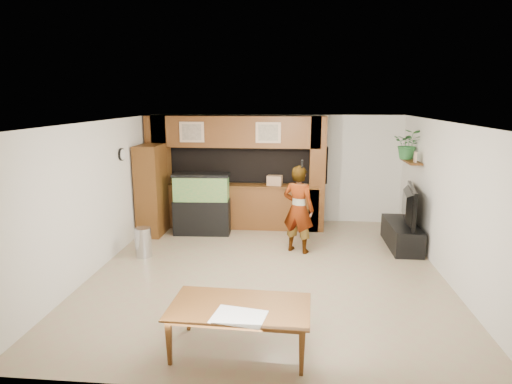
# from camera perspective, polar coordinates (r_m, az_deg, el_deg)

# --- Properties ---
(floor) EXTENTS (6.50, 6.50, 0.00)m
(floor) POSITION_cam_1_polar(r_m,az_deg,el_deg) (7.73, 1.58, -10.33)
(floor) COLOR tan
(floor) RESTS_ON ground
(ceiling) EXTENTS (6.50, 6.50, 0.00)m
(ceiling) POSITION_cam_1_polar(r_m,az_deg,el_deg) (7.14, 1.71, 9.30)
(ceiling) COLOR white
(ceiling) RESTS_ON wall_back
(wall_back) EXTENTS (6.00, 0.00, 6.00)m
(wall_back) POSITION_cam_1_polar(r_m,az_deg,el_deg) (10.51, 2.77, 3.16)
(wall_back) COLOR silver
(wall_back) RESTS_ON floor
(wall_left) EXTENTS (0.00, 6.50, 6.50)m
(wall_left) POSITION_cam_1_polar(r_m,az_deg,el_deg) (8.08, -20.10, -0.40)
(wall_left) COLOR silver
(wall_left) RESTS_ON floor
(wall_right) EXTENTS (0.00, 6.50, 6.50)m
(wall_right) POSITION_cam_1_polar(r_m,az_deg,el_deg) (7.75, 24.38, -1.29)
(wall_right) COLOR silver
(wall_right) RESTS_ON floor
(partition) EXTENTS (4.20, 0.99, 2.60)m
(partition) POSITION_cam_1_polar(r_m,az_deg,el_deg) (9.99, -2.84, 2.75)
(partition) COLOR brown
(partition) RESTS_ON floor
(wall_clock) EXTENTS (0.05, 0.25, 0.25)m
(wall_clock) POSITION_cam_1_polar(r_m,az_deg,el_deg) (8.87, -17.46, 4.80)
(wall_clock) COLOR black
(wall_clock) RESTS_ON wall_left
(wall_shelf) EXTENTS (0.25, 0.90, 0.04)m
(wall_shelf) POSITION_cam_1_polar(r_m,az_deg,el_deg) (9.47, 19.97, 3.85)
(wall_shelf) COLOR brown
(wall_shelf) RESTS_ON wall_right
(pantry_cabinet) EXTENTS (0.50, 0.82, 2.00)m
(pantry_cabinet) POSITION_cam_1_polar(r_m,az_deg,el_deg) (9.71, -13.77, 0.23)
(pantry_cabinet) COLOR brown
(pantry_cabinet) RESTS_ON floor
(trash_can) EXTENTS (0.31, 0.31, 0.57)m
(trash_can) POSITION_cam_1_polar(r_m,az_deg,el_deg) (8.53, -14.80, -6.48)
(trash_can) COLOR #B2B2B7
(trash_can) RESTS_ON floor
(aquarium) EXTENTS (1.24, 0.46, 1.37)m
(aquarium) POSITION_cam_1_polar(r_m,az_deg,el_deg) (9.58, -7.24, -1.68)
(aquarium) COLOR black
(aquarium) RESTS_ON floor
(tv_stand) EXTENTS (0.55, 1.49, 0.50)m
(tv_stand) POSITION_cam_1_polar(r_m,az_deg,el_deg) (9.28, 18.84, -5.44)
(tv_stand) COLOR black
(tv_stand) RESTS_ON floor
(television) EXTENTS (0.38, 1.35, 0.77)m
(television) POSITION_cam_1_polar(r_m,az_deg,el_deg) (9.12, 19.11, -1.64)
(television) COLOR black
(television) RESTS_ON tv_stand
(photo_frame) EXTENTS (0.04, 0.16, 0.21)m
(photo_frame) POSITION_cam_1_polar(r_m,az_deg,el_deg) (9.18, 20.47, 4.37)
(photo_frame) COLOR tan
(photo_frame) RESTS_ON wall_shelf
(potted_plant) EXTENTS (0.71, 0.67, 0.63)m
(potted_plant) POSITION_cam_1_polar(r_m,az_deg,el_deg) (9.61, 19.65, 6.02)
(potted_plant) COLOR #2B6D33
(potted_plant) RESTS_ON wall_shelf
(person) EXTENTS (0.74, 0.63, 1.73)m
(person) POSITION_cam_1_polar(r_m,az_deg,el_deg) (8.38, 5.67, -2.31)
(person) COLOR tan
(person) RESTS_ON floor
(microphone) EXTENTS (0.04, 0.11, 0.17)m
(microphone) POSITION_cam_1_polar(r_m,az_deg,el_deg) (8.04, 6.17, 3.73)
(microphone) COLOR black
(microphone) RESTS_ON person
(dining_table) EXTENTS (1.70, 0.99, 0.58)m
(dining_table) POSITION_cam_1_polar(r_m,az_deg,el_deg) (5.34, -2.24, -17.90)
(dining_table) COLOR brown
(dining_table) RESTS_ON floor
(newspaper_a) EXTENTS (0.65, 0.52, 0.01)m
(newspaper_a) POSITION_cam_1_polar(r_m,az_deg,el_deg) (5.00, -2.29, -16.27)
(newspaper_a) COLOR silver
(newspaper_a) RESTS_ON dining_table
(counter_box) EXTENTS (0.36, 0.26, 0.22)m
(counter_box) POSITION_cam_1_polar(r_m,az_deg,el_deg) (9.75, 2.51, 1.55)
(counter_box) COLOR #A47A59
(counter_box) RESTS_ON partition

